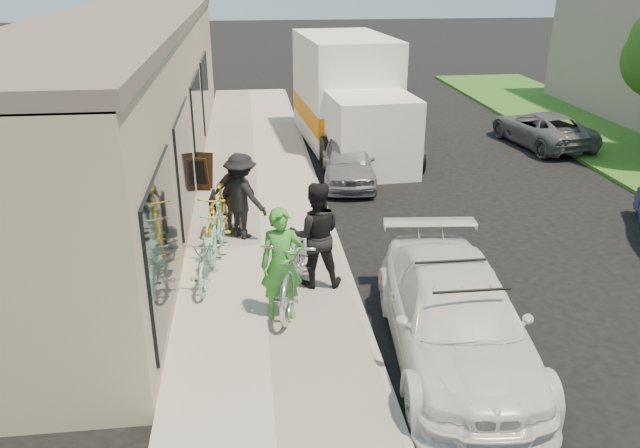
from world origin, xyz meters
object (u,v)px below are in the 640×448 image
sandwich_board (200,172)px  cruiser_bike_b (208,257)px  bystander_b (234,196)px  bike_rack (213,211)px  tandem_bike (295,265)px  sedan_silver (348,161)px  far_car_gray (542,129)px  sedan_white (455,317)px  man_standing (316,235)px  woman_rider (282,264)px  cruiser_bike_c (218,216)px  moving_truck (349,100)px  cruiser_bike_a (217,231)px  bystander_a (241,196)px

sandwich_board → cruiser_bike_b: (0.43, -4.99, 0.01)m
bystander_b → bike_rack: bearing=179.0°
bike_rack → tandem_bike: size_ratio=0.39×
sedan_silver → tandem_bike: bearing=-101.1°
cruiser_bike_b → far_car_gray: bearing=45.4°
sedan_white → bystander_b: size_ratio=3.00×
man_standing → far_car_gray: bearing=-129.9°
bike_rack → bystander_b: 0.53m
woman_rider → man_standing: 1.21m
cruiser_bike_c → bystander_b: (0.32, 0.50, 0.23)m
sandwich_board → bystander_b: bystander_b is taller
moving_truck → cruiser_bike_c: size_ratio=3.67×
sedan_white → moving_truck: size_ratio=0.69×
sandwich_board → sedan_silver: (3.83, 0.59, -0.04)m
bike_rack → sedan_white: (3.64, -4.54, -0.04)m
bike_rack → sedan_white: 5.82m
sandwich_board → woman_rider: (1.66, -6.35, 0.47)m
moving_truck → man_standing: 9.64m
sedan_white → man_standing: bearing=134.1°
sandwich_board → cruiser_bike_a: (0.56, -3.91, 0.05)m
sedan_white → sedan_silver: size_ratio=1.44×
far_car_gray → sedan_white: bearing=51.9°
tandem_bike → cruiser_bike_a: 2.35m
cruiser_bike_c → cruiser_bike_b: bearing=-81.9°
moving_truck → bystander_b: bearing=-121.3°
bike_rack → cruiser_bike_a: 0.90m
tandem_bike → cruiser_bike_c: bearing=131.0°
bystander_a → woman_rider: bearing=139.3°
tandem_bike → man_standing: (0.41, 0.50, 0.31)m
sandwich_board → bystander_b: (0.88, -2.82, 0.35)m
woman_rider → tandem_bike: bearing=64.9°
woman_rider → cruiser_bike_b: woman_rider is taller
sandwich_board → moving_truck: bearing=60.8°
sandwich_board → woman_rider: 6.58m
far_car_gray → cruiser_bike_b: bearing=32.2°
bike_rack → bystander_a: (0.59, -0.07, 0.33)m
bystander_b → far_car_gray: bearing=7.9°
sedan_white → far_car_gray: sedan_white is taller
far_car_gray → bike_rack: bearing=24.9°
sandwich_board → cruiser_bike_b: cruiser_bike_b is taller
cruiser_bike_a → moving_truck: bearing=70.8°
sedan_white → bike_rack: bearing=134.1°
cruiser_bike_a → sedan_white: bearing=-39.4°
cruiser_bike_b → bystander_b: size_ratio=1.10×
far_car_gray → bystander_b: bystander_b is taller
bystander_a → bystander_b: size_ratio=1.11×
sedan_white → man_standing: (-1.78, 2.23, 0.42)m
bike_rack → far_car_gray: size_ratio=0.24×
bystander_b → moving_truck: bearing=37.8°
sedan_silver → cruiser_bike_c: (-3.27, -3.92, 0.16)m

